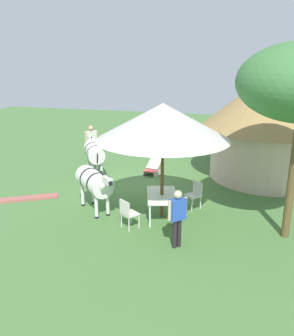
{
  "coord_description": "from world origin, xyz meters",
  "views": [
    {
      "loc": [
        12.75,
        3.55,
        4.88
      ],
      "look_at": [
        0.92,
        0.49,
        1.0
      ],
      "focal_mm": 38.54,
      "sensor_mm": 36.0,
      "label": 1
    }
  ],
  "objects_px": {
    "patio_chair_near_hut": "(195,193)",
    "zebra_by_umbrella": "(95,182)",
    "standing_watcher": "(91,140)",
    "striped_lounge_chair": "(153,169)",
    "thatched_hut": "(271,120)",
    "patio_dining_table": "(162,197)",
    "guest_beside_umbrella": "(177,214)",
    "patio_chair_east_end": "(128,212)",
    "zebra_nearest_camera": "(94,152)",
    "shade_umbrella": "(163,122)"
  },
  "relations": [
    {
      "from": "patio_chair_near_hut",
      "to": "zebra_by_umbrella",
      "type": "distance_m",
      "value": 3.28
    },
    {
      "from": "shade_umbrella",
      "to": "striped_lounge_chair",
      "type": "distance_m",
      "value": 4.97
    },
    {
      "from": "guest_beside_umbrella",
      "to": "standing_watcher",
      "type": "bearing_deg",
      "value": -96.55
    },
    {
      "from": "patio_chair_east_end",
      "to": "zebra_by_umbrella",
      "type": "distance_m",
      "value": 1.73
    },
    {
      "from": "patio_dining_table",
      "to": "standing_watcher",
      "type": "relative_size",
      "value": 0.99
    },
    {
      "from": "shade_umbrella",
      "to": "patio_dining_table",
      "type": "xyz_separation_m",
      "value": [
        0.0,
        0.0,
        -2.34
      ]
    },
    {
      "from": "patio_dining_table",
      "to": "striped_lounge_chair",
      "type": "xyz_separation_m",
      "value": [
        -3.94,
        -1.25,
        -0.41
      ]
    },
    {
      "from": "zebra_nearest_camera",
      "to": "standing_watcher",
      "type": "bearing_deg",
      "value": 85.12
    },
    {
      "from": "patio_dining_table",
      "to": "guest_beside_umbrella",
      "type": "height_order",
      "value": "guest_beside_umbrella"
    },
    {
      "from": "patio_chair_east_end",
      "to": "zebra_nearest_camera",
      "type": "distance_m",
      "value": 5.19
    },
    {
      "from": "zebra_nearest_camera",
      "to": "guest_beside_umbrella",
      "type": "bearing_deg",
      "value": -79.79
    },
    {
      "from": "shade_umbrella",
      "to": "patio_dining_table",
      "type": "bearing_deg",
      "value": 26.57
    },
    {
      "from": "shade_umbrella",
      "to": "zebra_by_umbrella",
      "type": "relative_size",
      "value": 2.29
    },
    {
      "from": "striped_lounge_chair",
      "to": "guest_beside_umbrella",
      "type": "bearing_deg",
      "value": 123.5
    },
    {
      "from": "patio_chair_east_end",
      "to": "patio_chair_near_hut",
      "type": "xyz_separation_m",
      "value": [
        -2.0,
        1.69,
        0.0
      ]
    },
    {
      "from": "thatched_hut",
      "to": "patio_chair_east_end",
      "type": "bearing_deg",
      "value": -35.11
    },
    {
      "from": "patio_dining_table",
      "to": "shade_umbrella",
      "type": "bearing_deg",
      "value": -153.43
    },
    {
      "from": "shade_umbrella",
      "to": "guest_beside_umbrella",
      "type": "relative_size",
      "value": 2.47
    },
    {
      "from": "standing_watcher",
      "to": "striped_lounge_chair",
      "type": "distance_m",
      "value": 3.45
    },
    {
      "from": "thatched_hut",
      "to": "striped_lounge_chair",
      "type": "relative_size",
      "value": 6.07
    },
    {
      "from": "patio_chair_east_end",
      "to": "thatched_hut",
      "type": "bearing_deg",
      "value": 91.57
    },
    {
      "from": "zebra_nearest_camera",
      "to": "thatched_hut",
      "type": "bearing_deg",
      "value": -18.38
    },
    {
      "from": "zebra_nearest_camera",
      "to": "striped_lounge_chair",
      "type": "bearing_deg",
      "value": -15.32
    },
    {
      "from": "striped_lounge_chair",
      "to": "zebra_nearest_camera",
      "type": "bearing_deg",
      "value": 29.35
    },
    {
      "from": "standing_watcher",
      "to": "striped_lounge_chair",
      "type": "height_order",
      "value": "standing_watcher"
    },
    {
      "from": "patio_dining_table",
      "to": "guest_beside_umbrella",
      "type": "relative_size",
      "value": 1.09
    },
    {
      "from": "patio_dining_table",
      "to": "zebra_nearest_camera",
      "type": "bearing_deg",
      "value": -132.45
    },
    {
      "from": "standing_watcher",
      "to": "guest_beside_umbrella",
      "type": "bearing_deg",
      "value": 87.85
    },
    {
      "from": "patio_chair_near_hut",
      "to": "zebra_by_umbrella",
      "type": "relative_size",
      "value": 0.52
    },
    {
      "from": "guest_beside_umbrella",
      "to": "striped_lounge_chair",
      "type": "xyz_separation_m",
      "value": [
        -5.67,
        -2.03,
        -0.7
      ]
    },
    {
      "from": "shade_umbrella",
      "to": "zebra_nearest_camera",
      "type": "bearing_deg",
      "value": -132.45
    },
    {
      "from": "patio_chair_east_end",
      "to": "patio_dining_table",
      "type": "bearing_deg",
      "value": 90.0
    },
    {
      "from": "thatched_hut",
      "to": "patio_chair_near_hut",
      "type": "distance_m",
      "value": 4.95
    },
    {
      "from": "thatched_hut",
      "to": "standing_watcher",
      "type": "xyz_separation_m",
      "value": [
        -0.18,
        -7.78,
        -1.32
      ]
    },
    {
      "from": "zebra_by_umbrella",
      "to": "patio_chair_near_hut",
      "type": "bearing_deg",
      "value": 153.31
    },
    {
      "from": "thatched_hut",
      "to": "patio_dining_table",
      "type": "relative_size",
      "value": 3.16
    },
    {
      "from": "zebra_by_umbrella",
      "to": "shade_umbrella",
      "type": "bearing_deg",
      "value": 137.33
    },
    {
      "from": "thatched_hut",
      "to": "patio_chair_near_hut",
      "type": "xyz_separation_m",
      "value": [
        3.88,
        -2.44,
        -1.85
      ]
    },
    {
      "from": "patio_chair_east_end",
      "to": "zebra_nearest_camera",
      "type": "xyz_separation_m",
      "value": [
        -4.34,
        -2.81,
        0.48
      ]
    },
    {
      "from": "zebra_by_umbrella",
      "to": "guest_beside_umbrella",
      "type": "bearing_deg",
      "value": 105.57
    },
    {
      "from": "patio_chair_east_end",
      "to": "striped_lounge_chair",
      "type": "relative_size",
      "value": 1.0
    },
    {
      "from": "thatched_hut",
      "to": "zebra_by_umbrella",
      "type": "distance_m",
      "value": 7.54
    },
    {
      "from": "patio_dining_table",
      "to": "zebra_by_umbrella",
      "type": "xyz_separation_m",
      "value": [
        0.12,
        -2.16,
        0.33
      ]
    },
    {
      "from": "patio_dining_table",
      "to": "patio_chair_near_hut",
      "type": "height_order",
      "value": "patio_chair_near_hut"
    },
    {
      "from": "patio_chair_near_hut",
      "to": "zebra_by_umbrella",
      "type": "xyz_separation_m",
      "value": [
        1.06,
        -3.07,
        0.47
      ]
    },
    {
      "from": "patio_chair_near_hut",
      "to": "striped_lounge_chair",
      "type": "xyz_separation_m",
      "value": [
        -3.0,
        -2.16,
        -0.26
      ]
    },
    {
      "from": "zebra_nearest_camera",
      "to": "zebra_by_umbrella",
      "type": "height_order",
      "value": "zebra_nearest_camera"
    },
    {
      "from": "guest_beside_umbrella",
      "to": "patio_chair_near_hut",
      "type": "bearing_deg",
      "value": -137.03
    },
    {
      "from": "standing_watcher",
      "to": "patio_chair_east_end",
      "type": "bearing_deg",
      "value": 81.18
    },
    {
      "from": "striped_lounge_chair",
      "to": "shade_umbrella",
      "type": "bearing_deg",
      "value": 121.41
    }
  ]
}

